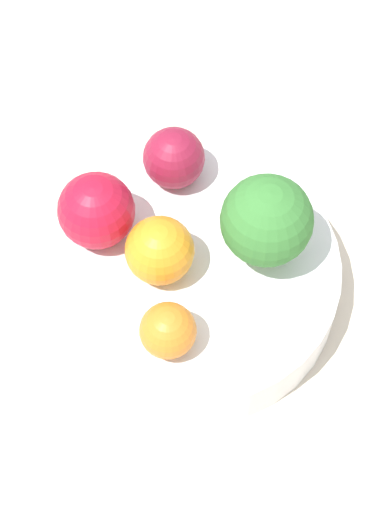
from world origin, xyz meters
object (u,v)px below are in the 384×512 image
object	(u,v)px
bowl	(192,278)
broccoli	(267,224)
apple_red	(173,158)
orange_back	(160,255)
apple_green	(96,210)
orange_front	(168,331)

from	to	relation	value
bowl	broccoli	xyz separation A→B (m)	(-0.00, -0.05, 0.06)
apple_red	orange_back	distance (m)	0.08
bowl	apple_red	world-z (taller)	apple_red
orange_back	bowl	bearing A→B (deg)	-80.87
apple_red	apple_green	xyz separation A→B (m)	(-0.04, 0.06, 0.00)
orange_front	apple_red	bearing A→B (deg)	-10.72
broccoli	apple_red	world-z (taller)	broccoli
bowl	orange_front	distance (m)	0.07
orange_front	apple_green	bearing A→B (deg)	20.04
broccoli	bowl	bearing A→B (deg)	87.86
broccoli	orange_front	distance (m)	0.10
broccoli	orange_front	xyz separation A→B (m)	(-0.05, 0.07, -0.02)
broccoli	apple_green	bearing A→B (deg)	70.47
broccoli	orange_back	world-z (taller)	broccoli
orange_front	orange_back	distance (m)	0.05
bowl	apple_green	xyz separation A→B (m)	(0.04, 0.06, 0.05)
broccoli	apple_green	distance (m)	0.12
broccoli	apple_green	size ratio (longest dim) A/B	1.36
apple_green	orange_back	world-z (taller)	apple_green
orange_front	orange_back	bearing A→B (deg)	-3.84
bowl	apple_red	bearing A→B (deg)	0.31
bowl	broccoli	world-z (taller)	broccoli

